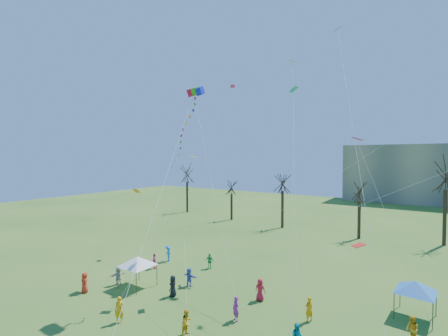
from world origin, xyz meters
The scene contains 6 objects.
bare_tree_row centered at (3.39, 36.35, 7.12)m, with size 70.81×8.33×11.67m.
big_box_kite centered at (-5.39, 6.82, 13.75)m, with size 3.21×7.04×19.88m.
canopy_tent_white centered at (-9.83, 5.23, 2.36)m, with size 3.71×3.71×2.78m.
canopy_tent_blue centered at (11.39, 12.84, 2.30)m, with size 3.61×3.61×2.72m.
festival_crowd centered at (-1.56, 5.93, 0.85)m, with size 26.72×12.88×1.84m.
small_kites_aloft centered at (0.89, 11.06, 12.92)m, with size 29.56×16.27×34.15m.
Camera 1 is at (12.19, -13.63, 11.78)m, focal length 25.00 mm.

